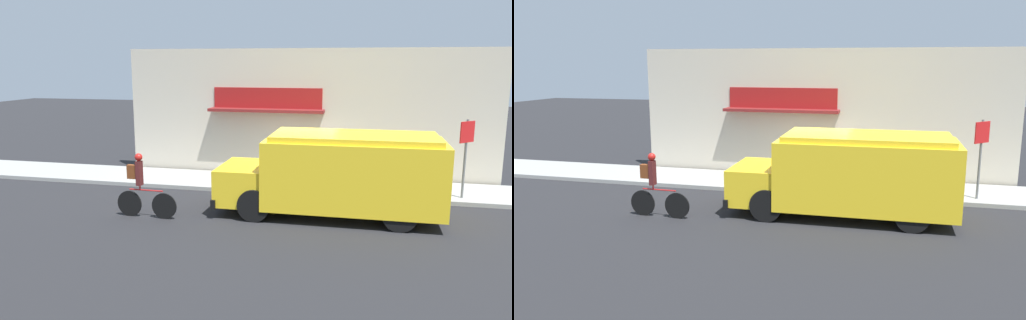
% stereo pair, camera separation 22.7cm
% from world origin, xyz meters
% --- Properties ---
extents(ground_plane, '(70.00, 70.00, 0.00)m').
position_xyz_m(ground_plane, '(0.00, 0.00, 0.00)').
color(ground_plane, '#232326').
extents(sidewalk, '(28.00, 2.36, 0.12)m').
position_xyz_m(sidewalk, '(0.00, 1.18, 0.06)').
color(sidewalk, '#999993').
rests_on(sidewalk, ground_plane).
extents(storefront, '(12.67, 0.75, 4.42)m').
position_xyz_m(storefront, '(-0.05, 2.55, 2.22)').
color(storefront, beige).
rests_on(storefront, ground_plane).
extents(school_bus, '(5.77, 2.68, 2.17)m').
position_xyz_m(school_bus, '(1.46, -1.63, 1.14)').
color(school_bus, yellow).
rests_on(school_bus, ground_plane).
extents(cyclist, '(1.66, 0.20, 1.68)m').
position_xyz_m(cyclist, '(-3.47, -2.92, 0.80)').
color(cyclist, black).
rests_on(cyclist, ground_plane).
extents(stop_sign_post, '(0.45, 0.45, 2.27)m').
position_xyz_m(stop_sign_post, '(4.85, 0.48, 1.64)').
color(stop_sign_post, slate).
rests_on(stop_sign_post, sidewalk).
extents(trash_bin, '(0.54, 0.54, 0.94)m').
position_xyz_m(trash_bin, '(1.84, 1.18, 0.60)').
color(trash_bin, '#2D5138').
rests_on(trash_bin, sidewalk).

